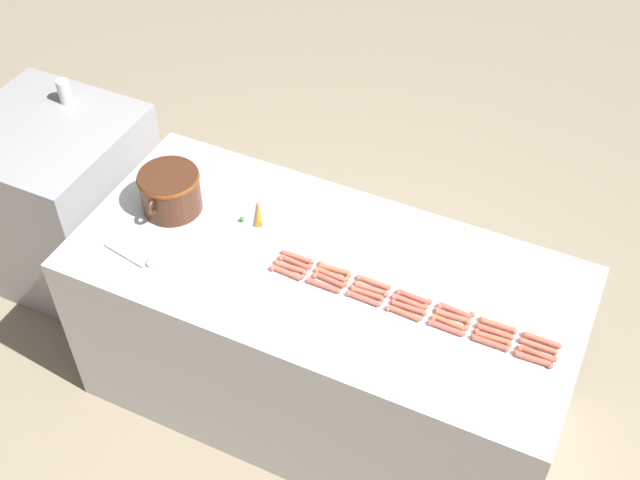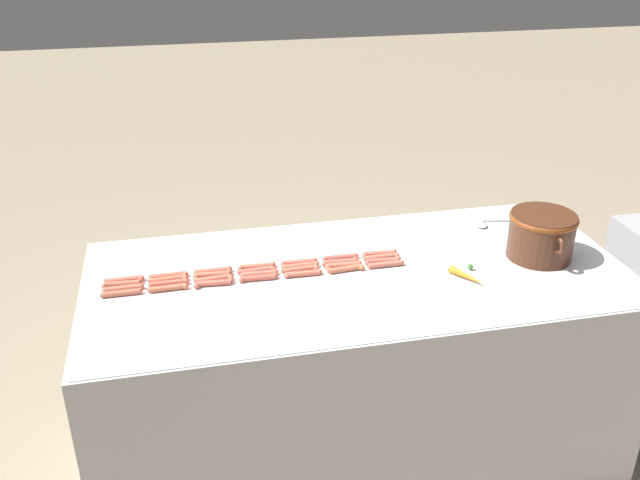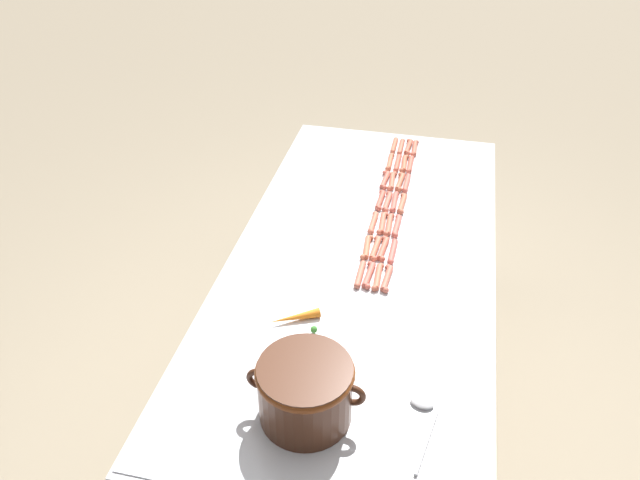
# 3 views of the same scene
# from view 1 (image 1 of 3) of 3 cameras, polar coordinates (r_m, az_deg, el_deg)

# --- Properties ---
(ground_plane) EXTENTS (20.00, 20.00, 0.00)m
(ground_plane) POSITION_cam_1_polar(r_m,az_deg,el_deg) (4.02, 0.27, -10.77)
(ground_plane) COLOR gray
(griddle_counter) EXTENTS (0.98, 2.12, 0.91)m
(griddle_counter) POSITION_cam_1_polar(r_m,az_deg,el_deg) (3.65, 0.30, -6.74)
(griddle_counter) COLOR #BCBCC1
(griddle_counter) RESTS_ON ground_plane
(back_cabinet) EXTENTS (0.79, 0.79, 0.95)m
(back_cabinet) POSITION_cam_1_polar(r_m,az_deg,el_deg) (4.44, -17.71, 2.66)
(back_cabinet) COLOR #A0A0A4
(back_cabinet) RESTS_ON ground_plane
(hot_dog_0) EXTENTS (0.03, 0.15, 0.02)m
(hot_dog_0) POSITION_cam_1_polar(r_m,az_deg,el_deg) (3.09, 14.80, -8.13)
(hot_dog_0) COLOR #CD624C
(hot_dog_0) RESTS_ON griddle_counter
(hot_dog_1) EXTENTS (0.03, 0.15, 0.02)m
(hot_dog_1) POSITION_cam_1_polar(r_m,az_deg,el_deg) (3.09, 11.89, -7.12)
(hot_dog_1) COLOR #C55B49
(hot_dog_1) RESTS_ON griddle_counter
(hot_dog_2) EXTENTS (0.03, 0.15, 0.02)m
(hot_dog_2) POSITION_cam_1_polar(r_m,az_deg,el_deg) (3.11, 8.90, -6.16)
(hot_dog_2) COLOR #CB5D4F
(hot_dog_2) RESTS_ON griddle_counter
(hot_dog_3) EXTENTS (0.03, 0.15, 0.02)m
(hot_dog_3) POSITION_cam_1_polar(r_m,az_deg,el_deg) (3.14, 5.93, -5.16)
(hot_dog_3) COLOR #C06449
(hot_dog_3) RESTS_ON griddle_counter
(hot_dog_4) EXTENTS (0.03, 0.15, 0.02)m
(hot_dog_4) POSITION_cam_1_polar(r_m,az_deg,el_deg) (3.17, 3.09, -4.15)
(hot_dog_4) COLOR #CA5E51
(hot_dog_4) RESTS_ON griddle_counter
(hot_dog_5) EXTENTS (0.02, 0.15, 0.02)m
(hot_dog_5) POSITION_cam_1_polar(r_m,az_deg,el_deg) (3.21, 0.24, -3.24)
(hot_dog_5) COLOR #CD5B50
(hot_dog_5) RESTS_ON griddle_counter
(hot_dog_6) EXTENTS (0.03, 0.15, 0.02)m
(hot_dog_6) POSITION_cam_1_polar(r_m,az_deg,el_deg) (3.26, -2.37, -2.32)
(hot_dog_6) COLOR #C46250
(hot_dog_6) RESTS_ON griddle_counter
(hot_dog_7) EXTENTS (0.03, 0.15, 0.02)m
(hot_dog_7) POSITION_cam_1_polar(r_m,az_deg,el_deg) (3.10, 15.07, -7.75)
(hot_dog_7) COLOR #C05E47
(hot_dog_7) RESTS_ON griddle_counter
(hot_dog_8) EXTENTS (0.03, 0.15, 0.02)m
(hot_dog_8) POSITION_cam_1_polar(r_m,az_deg,el_deg) (3.11, 12.08, -6.76)
(hot_dog_8) COLOR #C76447
(hot_dog_8) RESTS_ON griddle_counter
(hot_dog_9) EXTENTS (0.03, 0.15, 0.02)m
(hot_dog_9) POSITION_cam_1_polar(r_m,az_deg,el_deg) (3.13, 9.13, -5.80)
(hot_dog_9) COLOR #C16448
(hot_dog_9) RESTS_ON griddle_counter
(hot_dog_10) EXTENTS (0.03, 0.15, 0.02)m
(hot_dog_10) POSITION_cam_1_polar(r_m,az_deg,el_deg) (3.16, 6.25, -4.77)
(hot_dog_10) COLOR #C95C4F
(hot_dog_10) RESTS_ON griddle_counter
(hot_dog_11) EXTENTS (0.03, 0.15, 0.02)m
(hot_dog_11) POSITION_cam_1_polar(r_m,az_deg,el_deg) (3.19, 3.33, -3.78)
(hot_dog_11) COLOR #C3634C
(hot_dog_11) RESTS_ON griddle_counter
(hot_dog_12) EXTENTS (0.03, 0.15, 0.02)m
(hot_dog_12) POSITION_cam_1_polar(r_m,az_deg,el_deg) (3.23, 0.68, -2.84)
(hot_dog_12) COLOR #C05D49
(hot_dog_12) RESTS_ON griddle_counter
(hot_dog_13) EXTENTS (0.03, 0.15, 0.02)m
(hot_dog_13) POSITION_cam_1_polar(r_m,az_deg,el_deg) (3.28, -2.10, -1.94)
(hot_dog_13) COLOR #CD664D
(hot_dog_13) RESTS_ON griddle_counter
(hot_dog_14) EXTENTS (0.02, 0.15, 0.02)m
(hot_dog_14) POSITION_cam_1_polar(r_m,az_deg,el_deg) (3.13, 15.13, -7.24)
(hot_dog_14) COLOR #C3654E
(hot_dog_14) RESTS_ON griddle_counter
(hot_dog_15) EXTENTS (0.02, 0.15, 0.02)m
(hot_dog_15) POSITION_cam_1_polar(r_m,az_deg,el_deg) (3.13, 12.21, -6.34)
(hot_dog_15) COLOR #CC5B48
(hot_dog_15) RESTS_ON griddle_counter
(hot_dog_16) EXTENTS (0.03, 0.15, 0.02)m
(hot_dog_16) POSITION_cam_1_polar(r_m,az_deg,el_deg) (3.15, 9.32, -5.33)
(hot_dog_16) COLOR #CE644D
(hot_dog_16) RESTS_ON griddle_counter
(hot_dog_17) EXTENTS (0.03, 0.15, 0.02)m
(hot_dog_17) POSITION_cam_1_polar(r_m,az_deg,el_deg) (3.18, 6.33, -4.37)
(hot_dog_17) COLOR #CC6351
(hot_dog_17) RESTS_ON griddle_counter
(hot_dog_18) EXTENTS (0.03, 0.15, 0.02)m
(hot_dog_18) POSITION_cam_1_polar(r_m,az_deg,el_deg) (3.21, 3.61, -3.47)
(hot_dog_18) COLOR #C0634C
(hot_dog_18) RESTS_ON griddle_counter
(hot_dog_19) EXTENTS (0.03, 0.15, 0.02)m
(hot_dog_19) POSITION_cam_1_polar(r_m,az_deg,el_deg) (3.25, 0.81, -2.47)
(hot_dog_19) COLOR #CD664C
(hot_dog_19) RESTS_ON griddle_counter
(hot_dog_20) EXTENTS (0.03, 0.15, 0.02)m
(hot_dog_20) POSITION_cam_1_polar(r_m,az_deg,el_deg) (3.30, -1.78, -1.59)
(hot_dog_20) COLOR #CA5D4E
(hot_dog_20) RESTS_ON griddle_counter
(hot_dog_21) EXTENTS (0.02, 0.15, 0.02)m
(hot_dog_21) POSITION_cam_1_polar(r_m,az_deg,el_deg) (3.15, 15.38, -6.83)
(hot_dog_21) COLOR #C76348
(hot_dog_21) RESTS_ON griddle_counter
(hot_dog_22) EXTENTS (0.03, 0.15, 0.02)m
(hot_dog_22) POSITION_cam_1_polar(r_m,az_deg,el_deg) (3.16, 12.45, -5.89)
(hot_dog_22) COLOR #C86648
(hot_dog_22) RESTS_ON griddle_counter
(hot_dog_23) EXTENTS (0.03, 0.15, 0.02)m
(hot_dog_23) POSITION_cam_1_polar(r_m,az_deg,el_deg) (3.17, 9.54, -4.95)
(hot_dog_23) COLOR #C85D4C
(hot_dog_23) RESTS_ON griddle_counter
(hot_dog_24) EXTENTS (0.03, 0.15, 0.02)m
(hot_dog_24) POSITION_cam_1_polar(r_m,az_deg,el_deg) (3.19, 6.63, -4.02)
(hot_dog_24) COLOR #C65947
(hot_dog_24) RESTS_ON griddle_counter
(hot_dog_25) EXTENTS (0.03, 0.15, 0.02)m
(hot_dog_25) POSITION_cam_1_polar(r_m,az_deg,el_deg) (3.23, 3.78, -3.00)
(hot_dog_25) COLOR #CD664D
(hot_dog_25) RESTS_ON griddle_counter
(hot_dog_26) EXTENTS (0.03, 0.15, 0.02)m
(hot_dog_26) POSITION_cam_1_polar(r_m,az_deg,el_deg) (3.27, 1.03, -2.08)
(hot_dog_26) COLOR #C56749
(hot_dog_26) RESTS_ON griddle_counter
(hot_dog_27) EXTENTS (0.02, 0.15, 0.02)m
(hot_dog_27) POSITION_cam_1_polar(r_m,az_deg,el_deg) (3.32, -1.58, -1.21)
(hot_dog_27) COLOR #C26550
(hot_dog_27) RESTS_ON griddle_counter
(bean_pot) EXTENTS (0.33, 0.27, 0.19)m
(bean_pot) POSITION_cam_1_polar(r_m,az_deg,el_deg) (3.54, -10.53, 3.54)
(bean_pot) COLOR #472616
(bean_pot) RESTS_ON griddle_counter
(serving_spoon) EXTENTS (0.09, 0.27, 0.02)m
(serving_spoon) POSITION_cam_1_polar(r_m,az_deg,el_deg) (3.39, -12.37, -1.33)
(serving_spoon) COLOR #B7B7BC
(serving_spoon) RESTS_ON griddle_counter
(carrot) EXTENTS (0.17, 0.11, 0.03)m
(carrot) POSITION_cam_1_polar(r_m,az_deg,el_deg) (3.52, -4.42, 2.01)
(carrot) COLOR orange
(carrot) RESTS_ON griddle_counter
(soda_can) EXTENTS (0.07, 0.07, 0.12)m
(soda_can) POSITION_cam_1_polar(r_m,az_deg,el_deg) (4.25, -17.60, 9.98)
(soda_can) COLOR #BCBCC1
(soda_can) RESTS_ON back_cabinet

